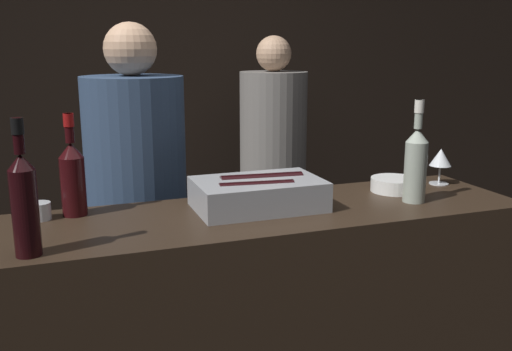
{
  "coord_description": "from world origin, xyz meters",
  "views": [
    {
      "loc": [
        -0.64,
        -1.49,
        1.6
      ],
      "look_at": [
        0.0,
        0.28,
        1.17
      ],
      "focal_mm": 40.0,
      "sensor_mm": 36.0,
      "label": 1
    }
  ],
  "objects_px": {
    "ice_bin_with_bottles": "(258,193)",
    "wine_glass": "(441,159)",
    "bowl_white": "(394,184)",
    "candle_votive": "(40,211)",
    "person_blond_tee": "(138,208)",
    "red_wine_bottle_tall": "(73,175)",
    "person_in_hoodie": "(273,160)",
    "red_wine_bottle_black_foil": "(24,200)",
    "white_wine_bottle": "(416,162)"
  },
  "relations": [
    {
      "from": "wine_glass",
      "to": "bowl_white",
      "type": "bearing_deg",
      "value": -170.94
    },
    {
      "from": "candle_votive",
      "to": "person_blond_tee",
      "type": "relative_size",
      "value": 0.04
    },
    {
      "from": "bowl_white",
      "to": "wine_glass",
      "type": "distance_m",
      "value": 0.25
    },
    {
      "from": "bowl_white",
      "to": "candle_votive",
      "type": "bearing_deg",
      "value": 176.77
    },
    {
      "from": "white_wine_bottle",
      "to": "person_in_hoodie",
      "type": "height_order",
      "value": "person_in_hoodie"
    },
    {
      "from": "white_wine_bottle",
      "to": "red_wine_bottle_black_foil",
      "type": "bearing_deg",
      "value": -175.27
    },
    {
      "from": "ice_bin_with_bottles",
      "to": "bowl_white",
      "type": "height_order",
      "value": "ice_bin_with_bottles"
    },
    {
      "from": "bowl_white",
      "to": "wine_glass",
      "type": "xyz_separation_m",
      "value": [
        0.24,
        0.04,
        0.08
      ]
    },
    {
      "from": "ice_bin_with_bottles",
      "to": "red_wine_bottle_black_foil",
      "type": "bearing_deg",
      "value": -163.51
    },
    {
      "from": "candle_votive",
      "to": "wine_glass",
      "type": "bearing_deg",
      "value": -1.29
    },
    {
      "from": "ice_bin_with_bottles",
      "to": "red_wine_bottle_tall",
      "type": "height_order",
      "value": "red_wine_bottle_tall"
    },
    {
      "from": "bowl_white",
      "to": "red_wine_bottle_black_foil",
      "type": "xyz_separation_m",
      "value": [
        -1.31,
        -0.26,
        0.13
      ]
    },
    {
      "from": "ice_bin_with_bottles",
      "to": "person_in_hoodie",
      "type": "relative_size",
      "value": 0.26
    },
    {
      "from": "wine_glass",
      "to": "red_wine_bottle_black_foil",
      "type": "height_order",
      "value": "red_wine_bottle_black_foil"
    },
    {
      "from": "wine_glass",
      "to": "red_wine_bottle_tall",
      "type": "relative_size",
      "value": 0.43
    },
    {
      "from": "red_wine_bottle_black_foil",
      "to": "ice_bin_with_bottles",
      "type": "bearing_deg",
      "value": 16.49
    },
    {
      "from": "bowl_white",
      "to": "person_blond_tee",
      "type": "relative_size",
      "value": 0.1
    },
    {
      "from": "red_wine_bottle_black_foil",
      "to": "person_in_hoodie",
      "type": "relative_size",
      "value": 0.22
    },
    {
      "from": "bowl_white",
      "to": "person_blond_tee",
      "type": "distance_m",
      "value": 1.05
    },
    {
      "from": "red_wine_bottle_tall",
      "to": "person_in_hoodie",
      "type": "xyz_separation_m",
      "value": [
        1.21,
        1.29,
        -0.27
      ]
    },
    {
      "from": "red_wine_bottle_tall",
      "to": "person_blond_tee",
      "type": "xyz_separation_m",
      "value": [
        0.26,
        0.42,
        -0.25
      ]
    },
    {
      "from": "white_wine_bottle",
      "to": "person_in_hoodie",
      "type": "relative_size",
      "value": 0.22
    },
    {
      "from": "red_wine_bottle_tall",
      "to": "person_blond_tee",
      "type": "distance_m",
      "value": 0.56
    },
    {
      "from": "ice_bin_with_bottles",
      "to": "red_wine_bottle_black_foil",
      "type": "distance_m",
      "value": 0.77
    },
    {
      "from": "ice_bin_with_bottles",
      "to": "bowl_white",
      "type": "relative_size",
      "value": 2.45
    },
    {
      "from": "candle_votive",
      "to": "red_wine_bottle_black_foil",
      "type": "height_order",
      "value": "red_wine_bottle_black_foil"
    },
    {
      "from": "ice_bin_with_bottles",
      "to": "wine_glass",
      "type": "bearing_deg",
      "value": 5.64
    },
    {
      "from": "red_wine_bottle_tall",
      "to": "person_in_hoodie",
      "type": "distance_m",
      "value": 1.79
    },
    {
      "from": "wine_glass",
      "to": "person_blond_tee",
      "type": "bearing_deg",
      "value": 157.74
    },
    {
      "from": "bowl_white",
      "to": "candle_votive",
      "type": "distance_m",
      "value": 1.28
    },
    {
      "from": "red_wine_bottle_black_foil",
      "to": "person_in_hoodie",
      "type": "bearing_deg",
      "value": 50.52
    },
    {
      "from": "candle_votive",
      "to": "red_wine_bottle_tall",
      "type": "height_order",
      "value": "red_wine_bottle_tall"
    },
    {
      "from": "ice_bin_with_bottles",
      "to": "red_wine_bottle_tall",
      "type": "xyz_separation_m",
      "value": [
        -0.6,
        0.13,
        0.08
      ]
    },
    {
      "from": "bowl_white",
      "to": "person_blond_tee",
      "type": "bearing_deg",
      "value": 150.82
    },
    {
      "from": "person_blond_tee",
      "to": "wine_glass",
      "type": "bearing_deg",
      "value": -113.5
    },
    {
      "from": "red_wine_bottle_black_foil",
      "to": "person_in_hoodie",
      "type": "xyz_separation_m",
      "value": [
        1.35,
        1.64,
        -0.29
      ]
    },
    {
      "from": "red_wine_bottle_black_foil",
      "to": "person_blond_tee",
      "type": "bearing_deg",
      "value": 62.69
    },
    {
      "from": "wine_glass",
      "to": "person_in_hoodie",
      "type": "distance_m",
      "value": 1.37
    },
    {
      "from": "person_in_hoodie",
      "to": "bowl_white",
      "type": "bearing_deg",
      "value": -89.73
    },
    {
      "from": "wine_glass",
      "to": "candle_votive",
      "type": "distance_m",
      "value": 1.52
    },
    {
      "from": "person_blond_tee",
      "to": "red_wine_bottle_tall",
      "type": "bearing_deg",
      "value": 146.83
    },
    {
      "from": "bowl_white",
      "to": "candle_votive",
      "type": "relative_size",
      "value": 2.53
    },
    {
      "from": "red_wine_bottle_black_foil",
      "to": "person_blond_tee",
      "type": "relative_size",
      "value": 0.22
    },
    {
      "from": "ice_bin_with_bottles",
      "to": "person_blond_tee",
      "type": "relative_size",
      "value": 0.26
    },
    {
      "from": "ice_bin_with_bottles",
      "to": "wine_glass",
      "type": "relative_size",
      "value": 2.97
    },
    {
      "from": "wine_glass",
      "to": "candle_votive",
      "type": "xyz_separation_m",
      "value": [
        -1.52,
        0.03,
        -0.08
      ]
    },
    {
      "from": "ice_bin_with_bottles",
      "to": "person_blond_tee",
      "type": "distance_m",
      "value": 0.67
    },
    {
      "from": "bowl_white",
      "to": "red_wine_bottle_tall",
      "type": "xyz_separation_m",
      "value": [
        -1.17,
        0.09,
        0.11
      ]
    },
    {
      "from": "wine_glass",
      "to": "person_in_hoodie",
      "type": "relative_size",
      "value": 0.09
    },
    {
      "from": "wine_glass",
      "to": "candle_votive",
      "type": "relative_size",
      "value": 2.09
    }
  ]
}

